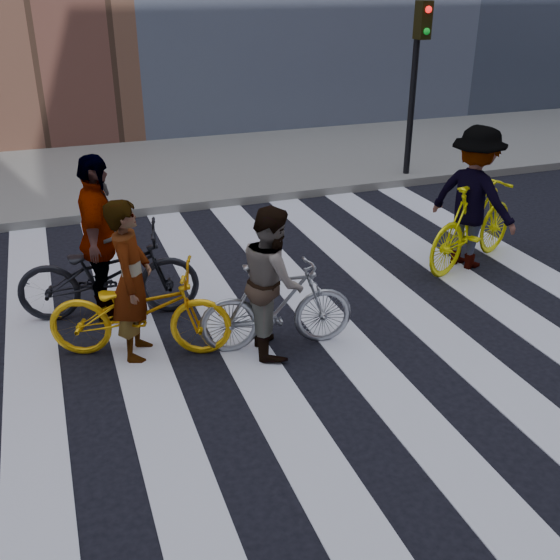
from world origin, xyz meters
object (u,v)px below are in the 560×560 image
bike_yellow_left (140,311)px  bike_silver_mid (277,306)px  bike_yellow_right (473,224)px  rider_mid (272,280)px  traffic_signal (417,62)px  rider_right (473,198)px  rider_rear (100,239)px  bike_dark_rear (108,273)px  rider_left (132,281)px

bike_yellow_left → bike_silver_mid: size_ratio=1.15×
bike_yellow_right → rider_mid: 3.60m
traffic_signal → rider_right: 4.33m
bike_silver_mid → rider_rear: (-1.66, 1.38, 0.48)m
bike_yellow_left → bike_dark_rear: (-0.20, 1.00, 0.04)m
bike_yellow_left → bike_silver_mid: bearing=-85.7°
traffic_signal → bike_silver_mid: 7.12m
bike_silver_mid → bike_dark_rear: size_ratio=0.80×
bike_silver_mid → rider_left: (-1.46, 0.37, 0.37)m
bike_silver_mid → bike_dark_rear: (-1.61, 1.38, 0.04)m
bike_yellow_left → rider_mid: (1.36, -0.37, 0.31)m
bike_dark_rear → traffic_signal: bearing=-48.7°
rider_mid → rider_rear: size_ratio=0.83×
bike_dark_rear → bike_yellow_right: bearing=-81.6°
traffic_signal → rider_mid: size_ratio=2.04×
traffic_signal → rider_left: bearing=-141.8°
rider_right → rider_rear: 4.94m
bike_yellow_left → bike_silver_mid: (1.41, -0.37, -0.00)m
traffic_signal → rider_right: bearing=-108.7°
rider_mid → rider_rear: bearing=56.9°
bike_yellow_left → rider_mid: size_ratio=1.19×
rider_rear → traffic_signal: bearing=-48.9°
bike_silver_mid → rider_rear: rider_rear is taller
traffic_signal → rider_rear: traffic_signal is taller
bike_yellow_left → rider_rear: 1.14m
rider_left → rider_right: bearing=-60.6°
bike_silver_mid → rider_left: 1.55m
rider_right → rider_rear: bearing=64.7°
bike_silver_mid → bike_yellow_right: bearing=-62.3°
bike_silver_mid → rider_mid: bearing=97.4°
rider_left → rider_mid: size_ratio=1.07×
bike_yellow_right → rider_mid: rider_mid is taller
traffic_signal → rider_rear: (-6.26, -3.76, -1.29)m
bike_yellow_right → rider_left: (-4.78, -0.85, 0.27)m
bike_yellow_right → bike_dark_rear: size_ratio=0.96×
rider_mid → traffic_signal: bearing=-34.7°
bike_yellow_left → bike_dark_rear: bearing=30.6°
traffic_signal → rider_right: traffic_signal is taller
traffic_signal → bike_yellow_left: bearing=-141.6°
bike_dark_rear → rider_right: rider_right is taller
bike_yellow_left → rider_right: (4.68, 0.85, 0.47)m
traffic_signal → bike_dark_rear: 7.46m
traffic_signal → bike_yellow_left: 7.86m
bike_silver_mid → traffic_signal: bearing=-34.4°
rider_mid → rider_right: (3.32, 1.23, 0.16)m
traffic_signal → bike_silver_mid: (-4.60, -5.14, -1.77)m
rider_right → rider_mid: bearing=86.7°
bike_yellow_right → rider_left: rider_left is taller
bike_yellow_right → rider_right: (-0.05, 0.00, 0.38)m
bike_yellow_right → rider_left: bearing=76.6°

